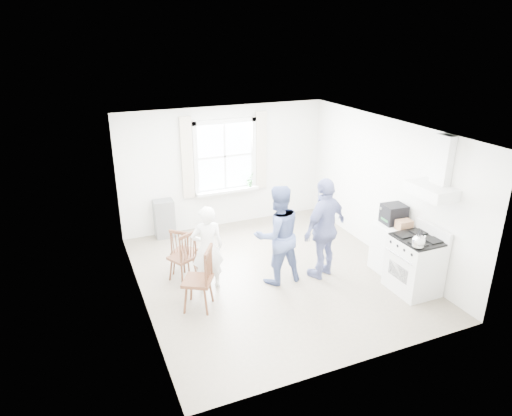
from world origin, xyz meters
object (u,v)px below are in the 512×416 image
(low_cabinet, at_px, (390,248))
(person_left, at_px, (207,248))
(windsor_chair_b, at_px, (181,247))
(person_mid, at_px, (278,235))
(stereo_stack, at_px, (394,214))
(windsor_chair_a, at_px, (186,252))
(person_right, at_px, (325,228))
(gas_stove, at_px, (415,264))
(windsor_chair_c, at_px, (204,272))

(low_cabinet, height_order, person_left, person_left)
(windsor_chair_b, height_order, person_mid, person_mid)
(stereo_stack, relative_size, person_mid, 0.23)
(stereo_stack, bearing_deg, low_cabinet, -119.93)
(windsor_chair_a, distance_m, person_mid, 1.57)
(stereo_stack, xyz_separation_m, person_mid, (-2.03, 0.40, -0.21))
(person_left, relative_size, person_right, 0.82)
(low_cabinet, xyz_separation_m, stereo_stack, (0.03, 0.05, 0.62))
(person_mid, xyz_separation_m, person_right, (0.82, -0.14, 0.03))
(stereo_stack, relative_size, person_right, 0.23)
(stereo_stack, bearing_deg, person_mid, 168.75)
(person_left, xyz_separation_m, person_right, (1.97, -0.38, 0.16))
(gas_stove, xyz_separation_m, windsor_chair_b, (-3.37, 1.99, 0.05))
(gas_stove, relative_size, windsor_chair_b, 1.28)
(windsor_chair_a, height_order, windsor_chair_c, windsor_chair_c)
(person_right, bearing_deg, windsor_chair_b, -46.48)
(person_left, distance_m, person_right, 2.01)
(windsor_chair_c, bearing_deg, low_cabinet, -2.25)
(stereo_stack, xyz_separation_m, person_right, (-1.21, 0.27, -0.17))
(person_left, bearing_deg, person_mid, 172.88)
(low_cabinet, bearing_deg, person_right, 164.71)
(person_left, bearing_deg, windsor_chair_a, -43.95)
(gas_stove, height_order, stereo_stack, stereo_stack)
(windsor_chair_c, distance_m, person_left, 0.62)
(low_cabinet, relative_size, person_mid, 0.52)
(windsor_chair_b, bearing_deg, gas_stove, -30.56)
(stereo_stack, bearing_deg, windsor_chair_b, 160.39)
(person_mid, relative_size, person_right, 0.97)
(low_cabinet, xyz_separation_m, windsor_chair_b, (-3.44, 1.29, 0.08))
(windsor_chair_b, xyz_separation_m, windsor_chair_c, (0.07, -1.16, 0.10))
(gas_stove, distance_m, stereo_stack, 0.96)
(windsor_chair_a, bearing_deg, low_cabinet, -16.68)
(stereo_stack, relative_size, windsor_chair_c, 0.39)
(person_right, bearing_deg, person_left, -34.23)
(gas_stove, height_order, person_mid, person_mid)
(windsor_chair_b, bearing_deg, person_right, -23.19)
(windsor_chair_a, height_order, person_left, person_left)
(person_left, relative_size, person_mid, 0.85)
(low_cabinet, distance_m, windsor_chair_b, 3.68)
(stereo_stack, bearing_deg, gas_stove, -97.61)
(windsor_chair_a, bearing_deg, gas_stove, -27.21)
(gas_stove, relative_size, stereo_stack, 2.78)
(windsor_chair_a, distance_m, person_left, 0.46)
(stereo_stack, height_order, person_mid, person_mid)
(low_cabinet, xyz_separation_m, windsor_chair_a, (-3.43, 1.03, 0.12))
(windsor_chair_a, xyz_separation_m, person_right, (2.25, -0.71, 0.33))
(gas_stove, distance_m, person_right, 1.56)
(windsor_chair_b, distance_m, person_right, 2.49)
(stereo_stack, bearing_deg, windsor_chair_a, 164.29)
(person_mid, distance_m, person_right, 0.84)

